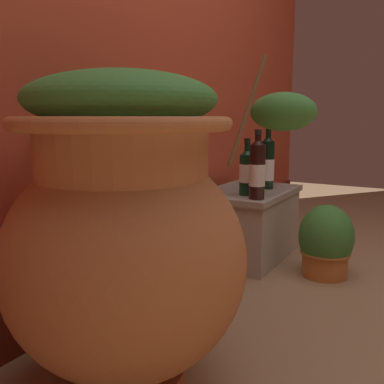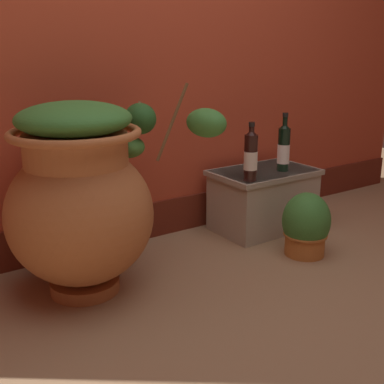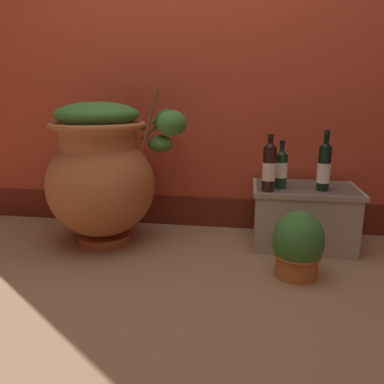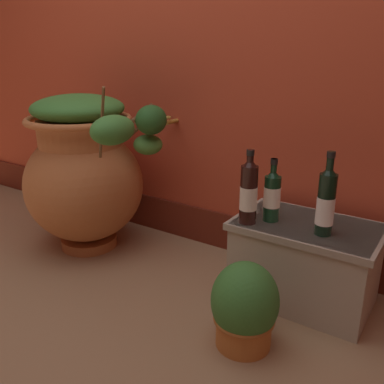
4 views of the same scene
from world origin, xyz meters
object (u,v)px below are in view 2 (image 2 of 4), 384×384
object	(u,v)px
terracotta_urn	(81,195)
wine_bottle_middle	(251,155)
potted_shrub	(306,226)
wine_bottle_left	(251,155)
wine_bottle_right	(284,147)

from	to	relation	value
terracotta_urn	wine_bottle_middle	world-z (taller)	terracotta_urn
potted_shrub	wine_bottle_left	bearing A→B (deg)	101.21
wine_bottle_left	wine_bottle_middle	xyz separation A→B (m)	(-0.07, -0.08, 0.02)
potted_shrub	wine_bottle_right	bearing A→B (deg)	65.88
terracotta_urn	potted_shrub	distance (m)	1.21
wine_bottle_left	potted_shrub	bearing A→B (deg)	-78.79
wine_bottle_middle	potted_shrub	size ratio (longest dim) A/B	0.94
terracotta_urn	wine_bottle_left	bearing A→B (deg)	5.21
wine_bottle_left	potted_shrub	distance (m)	0.51
wine_bottle_middle	wine_bottle_right	xyz separation A→B (m)	(0.31, 0.06, -0.00)
terracotta_urn	wine_bottle_right	world-z (taller)	terracotta_urn
terracotta_urn	wine_bottle_left	xyz separation A→B (m)	(1.06, 0.10, 0.04)
terracotta_urn	wine_bottle_left	distance (m)	1.07
wine_bottle_middle	wine_bottle_left	bearing A→B (deg)	48.95
terracotta_urn	wine_bottle_left	size ratio (longest dim) A/B	3.84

